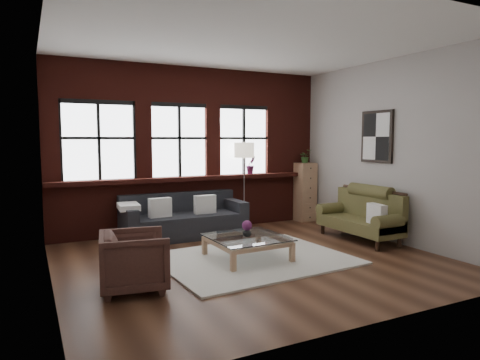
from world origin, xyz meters
name	(u,v)px	position (x,y,z in m)	size (l,w,h in m)	color
floor	(252,260)	(0.00, 0.00, 0.00)	(5.50, 5.50, 0.00)	#422618
ceiling	(252,41)	(0.00, 0.00, 3.20)	(5.50, 5.50, 0.00)	white
wall_back	(193,150)	(0.00, 2.50, 1.60)	(5.50, 5.50, 0.00)	#A9A39D
wall_front	(377,161)	(0.00, -2.50, 1.60)	(5.50, 5.50, 0.00)	#A9A39D
wall_left	(47,157)	(-2.75, 0.00, 1.60)	(5.00, 5.00, 0.00)	#A9A39D
wall_right	(390,151)	(2.75, 0.00, 1.60)	(5.00, 5.00, 0.00)	#A9A39D
brick_backwall	(194,150)	(0.00, 2.44, 1.60)	(5.50, 0.12, 3.20)	#4F1912
sill_ledge	(196,178)	(0.00, 2.35, 1.04)	(5.50, 0.30, 0.08)	#4F1912
window_left	(99,142)	(-1.80, 2.45, 1.75)	(1.38, 0.10, 1.50)	black
window_mid	(179,142)	(-0.30, 2.45, 1.75)	(1.38, 0.10, 1.50)	black
window_right	(243,142)	(1.10, 2.45, 1.75)	(1.38, 0.10, 1.50)	black
wall_poster	(377,137)	(2.72, 0.30, 1.85)	(0.05, 0.74, 0.94)	black
shag_rug	(253,259)	(0.02, -0.01, 0.01)	(2.73, 2.14, 0.03)	beige
dark_sofa	(184,215)	(-0.40, 1.90, 0.41)	(2.25, 0.91, 0.81)	black
pillow_a	(160,208)	(-0.89, 1.80, 0.60)	(0.40, 0.14, 0.34)	silver
pillow_b	(205,204)	(-0.03, 1.80, 0.60)	(0.40, 0.14, 0.34)	silver
vintage_settee	(359,216)	(2.30, 0.25, 0.45)	(0.74, 1.67, 0.89)	brown
pillow_settee	(377,214)	(2.22, -0.26, 0.56)	(0.14, 0.38, 0.34)	silver
armchair	(134,261)	(-1.87, -0.51, 0.36)	(0.76, 0.79, 0.72)	#452922
coffee_table	(247,248)	(-0.06, 0.05, 0.17)	(1.09, 1.09, 0.37)	tan
vase	(247,232)	(-0.06, 0.05, 0.42)	(0.13, 0.13, 0.14)	#B2B2B2
flowers	(247,225)	(-0.06, 0.05, 0.52)	(0.15, 0.15, 0.15)	#6B245A
drawer_chest	(305,192)	(2.51, 2.23, 0.64)	(0.40, 0.40, 1.29)	tan
potted_plant_top	(305,156)	(2.51, 2.23, 1.43)	(0.26, 0.23, 0.29)	#2D5923
floor_lamp	(244,182)	(0.95, 2.12, 0.94)	(0.40, 0.40, 1.89)	#A5A5A8
sill_plant	(251,165)	(1.22, 2.32, 1.27)	(0.21, 0.17, 0.38)	#6B245A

